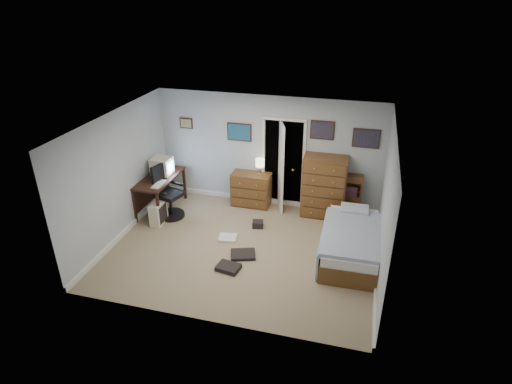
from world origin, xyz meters
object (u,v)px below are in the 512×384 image
Objects in this scene: computer_desk at (156,184)px; tall_dresser at (324,186)px; low_dresser at (251,189)px; bed at (350,242)px; office_chair at (168,197)px.

computer_desk is 1.03× the size of tall_dresser.
low_dresser is at bearing 21.58° from computer_desk.
tall_dresser reaches higher than bed.
office_chair is 1.87m from low_dresser.
low_dresser is at bearing 146.43° from bed.
low_dresser is 1.66m from tall_dresser.
office_chair reaches higher than bed.
computer_desk is 1.20× the size of office_chair.
office_chair is 1.35× the size of low_dresser.
tall_dresser reaches higher than low_dresser.
computer_desk is 2.12m from low_dresser.
low_dresser is 0.44× the size of bed.
office_chair is at bearing -148.50° from low_dresser.
bed is at bearing -65.45° from tall_dresser.
low_dresser is 2.75m from bed.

